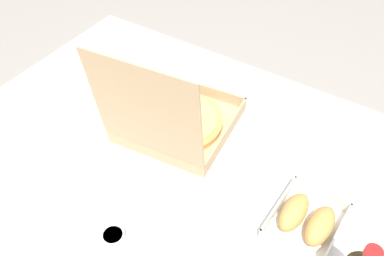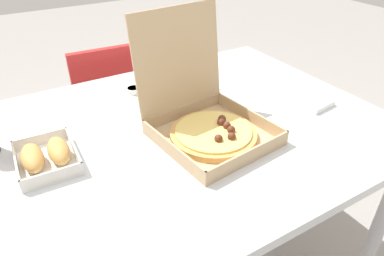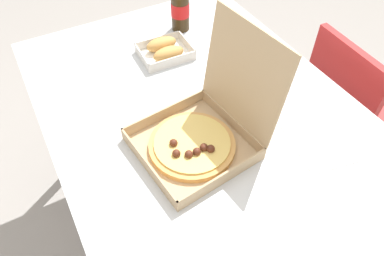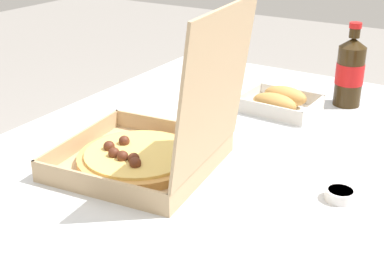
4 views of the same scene
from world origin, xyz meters
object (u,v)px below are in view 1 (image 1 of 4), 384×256
object	(u,v)px
bread_side_box	(306,220)
dipping_sauce_cup	(113,236)
pizza_box_open	(174,119)
paper_menu	(58,178)
napkin_pile	(77,76)

from	to	relation	value
bread_side_box	dipping_sauce_cup	xyz separation A→B (m)	(0.36, 0.27, -0.01)
pizza_box_open	paper_menu	xyz separation A→B (m)	(0.16, 0.31, -0.05)
paper_menu	dipping_sauce_cup	bearing A→B (deg)	176.78
pizza_box_open	bread_side_box	bearing A→B (deg)	167.65
paper_menu	dipping_sauce_cup	world-z (taller)	dipping_sauce_cup
pizza_box_open	paper_menu	bearing A→B (deg)	62.66
pizza_box_open	dipping_sauce_cup	size ratio (longest dim) A/B	6.71
napkin_pile	pizza_box_open	bearing A→B (deg)	175.84
paper_menu	pizza_box_open	bearing A→B (deg)	-106.71
paper_menu	napkin_pile	world-z (taller)	napkin_pile
paper_menu	napkin_pile	xyz separation A→B (m)	(0.25, -0.34, 0.01)
pizza_box_open	paper_menu	size ratio (longest dim) A/B	1.79
pizza_box_open	dipping_sauce_cup	distance (m)	0.38
paper_menu	napkin_pile	size ratio (longest dim) A/B	1.91
pizza_box_open	dipping_sauce_cup	xyz separation A→B (m)	(-0.08, 0.37, -0.04)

